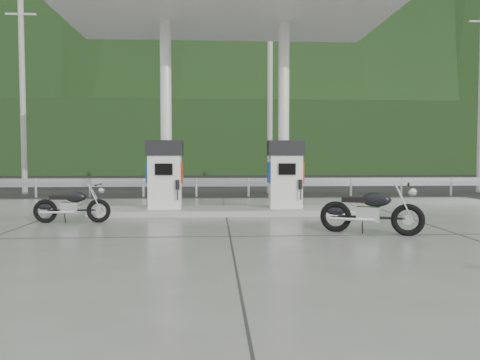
{
  "coord_description": "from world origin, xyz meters",
  "views": [
    {
      "loc": [
        -0.29,
        -9.88,
        1.57
      ],
      "look_at": [
        0.3,
        1.0,
        1.0
      ],
      "focal_mm": 35.0,
      "sensor_mm": 36.0,
      "label": 1
    }
  ],
  "objects": [
    {
      "name": "ground",
      "position": [
        0.0,
        0.0,
        0.0
      ],
      "size": [
        160.0,
        160.0,
        0.0
      ],
      "primitive_type": "plane",
      "color": "black",
      "rests_on": "ground"
    },
    {
      "name": "forecourt_apron",
      "position": [
        0.0,
        0.0,
        0.01
      ],
      "size": [
        18.0,
        14.0,
        0.02
      ],
      "primitive_type": "cube",
      "color": "slate",
      "rests_on": "ground"
    },
    {
      "name": "pump_island",
      "position": [
        0.0,
        2.5,
        0.1
      ],
      "size": [
        7.0,
        1.4,
        0.15
      ],
      "primitive_type": "cube",
      "color": "#9C9991",
      "rests_on": "forecourt_apron"
    },
    {
      "name": "gas_pump_left",
      "position": [
        -1.6,
        2.5,
        1.07
      ],
      "size": [
        0.95,
        0.55,
        1.8
      ],
      "primitive_type": null,
      "color": "white",
      "rests_on": "pump_island"
    },
    {
      "name": "gas_pump_right",
      "position": [
        1.6,
        2.5,
        1.07
      ],
      "size": [
        0.95,
        0.55,
        1.8
      ],
      "primitive_type": null,
      "color": "white",
      "rests_on": "pump_island"
    },
    {
      "name": "canopy_column_left",
      "position": [
        -1.6,
        2.9,
        2.67
      ],
      "size": [
        0.3,
        0.3,
        5.0
      ],
      "primitive_type": "cylinder",
      "color": "white",
      "rests_on": "pump_island"
    },
    {
      "name": "canopy_column_right",
      "position": [
        1.6,
        2.9,
        2.67
      ],
      "size": [
        0.3,
        0.3,
        5.0
      ],
      "primitive_type": "cylinder",
      "color": "white",
      "rests_on": "pump_island"
    },
    {
      "name": "canopy_roof",
      "position": [
        0.0,
        2.5,
        5.37
      ],
      "size": [
        8.5,
        5.0,
        0.4
      ],
      "primitive_type": "cube",
      "color": "white",
      "rests_on": "canopy_column_left"
    },
    {
      "name": "guardrail",
      "position": [
        0.0,
        8.0,
        0.71
      ],
      "size": [
        26.0,
        0.16,
        1.42
      ],
      "primitive_type": null,
      "color": "#A2A5AA",
      "rests_on": "ground"
    },
    {
      "name": "road",
      "position": [
        0.0,
        11.5,
        0.0
      ],
      "size": [
        60.0,
        7.0,
        0.01
      ],
      "primitive_type": "cube",
      "color": "black",
      "rests_on": "ground"
    },
    {
      "name": "utility_pole_a",
      "position": [
        -8.0,
        9.5,
        4.0
      ],
      "size": [
        0.22,
        0.22,
        8.0
      ],
      "primitive_type": "cylinder",
      "color": "#9B9C96",
      "rests_on": "ground"
    },
    {
      "name": "utility_pole_b",
      "position": [
        2.0,
        9.5,
        4.0
      ],
      "size": [
        0.22,
        0.22,
        8.0
      ],
      "primitive_type": "cylinder",
      "color": "#9B9C96",
      "rests_on": "ground"
    },
    {
      "name": "tree_band",
      "position": [
        0.0,
        30.0,
        3.0
      ],
      "size": [
        80.0,
        6.0,
        6.0
      ],
      "primitive_type": "cube",
      "color": "black",
      "rests_on": "ground"
    },
    {
      "name": "forested_hills",
      "position": [
        0.0,
        60.0,
        0.0
      ],
      "size": [
        100.0,
        40.0,
        140.0
      ],
      "primitive_type": null,
      "color": "black",
      "rests_on": "ground"
    },
    {
      "name": "motorcycle_left",
      "position": [
        -3.59,
        1.08,
        0.41
      ],
      "size": [
        1.65,
        0.53,
        0.78
      ],
      "primitive_type": null,
      "rotation": [
        0.0,
        0.0,
        -0.0
      ],
      "color": "black",
      "rests_on": "forecourt_apron"
    },
    {
      "name": "motorcycle_right",
      "position": [
        2.8,
        -0.81,
        0.47
      ],
      "size": [
        1.96,
        1.3,
        0.89
      ],
      "primitive_type": null,
      "rotation": [
        0.0,
        0.0,
        -0.41
      ],
      "color": "black",
      "rests_on": "forecourt_apron"
    }
  ]
}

